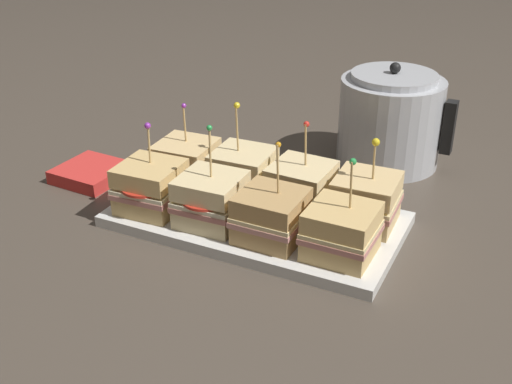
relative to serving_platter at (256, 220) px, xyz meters
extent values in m
plane|color=#4C4238|center=(0.00, 0.00, -0.01)|extent=(6.00, 6.00, 0.00)
cube|color=silver|center=(0.00, 0.00, 0.00)|extent=(0.45, 0.23, 0.01)
cube|color=silver|center=(0.00, 0.00, 0.01)|extent=(0.45, 0.23, 0.01)
cube|color=tan|center=(-0.16, -0.05, 0.02)|extent=(0.10, 0.10, 0.03)
cube|color=tan|center=(-0.16, -0.05, 0.04)|extent=(0.10, 0.10, 0.01)
cube|color=beige|center=(-0.16, -0.05, 0.05)|extent=(0.10, 0.10, 0.01)
cylinder|color=red|center=(-0.16, -0.07, 0.06)|extent=(0.07, 0.07, 0.00)
cube|color=#E0B771|center=(-0.16, -0.05, 0.07)|extent=(0.10, 0.10, 0.03)
cylinder|color=tan|center=(-0.16, -0.05, 0.11)|extent=(0.00, 0.01, 0.07)
sphere|color=purple|center=(-0.16, -0.05, 0.15)|extent=(0.01, 0.01, 0.01)
cube|color=beige|center=(-0.05, -0.05, 0.02)|extent=(0.09, 0.09, 0.03)
cube|color=#B26B60|center=(-0.05, -0.05, 0.04)|extent=(0.10, 0.10, 0.01)
cube|color=beige|center=(-0.05, -0.05, 0.05)|extent=(0.10, 0.10, 0.01)
cylinder|color=red|center=(-0.05, -0.07, 0.06)|extent=(0.07, 0.07, 0.00)
cube|color=beige|center=(-0.05, -0.05, 0.07)|extent=(0.09, 0.09, 0.03)
cylinder|color=tan|center=(-0.05, -0.05, 0.12)|extent=(0.00, 0.00, 0.09)
sphere|color=green|center=(-0.05, -0.05, 0.16)|extent=(0.01, 0.01, 0.01)
cube|color=tan|center=(0.05, -0.05, 0.02)|extent=(0.09, 0.09, 0.03)
cube|color=tan|center=(0.05, -0.05, 0.04)|extent=(0.10, 0.10, 0.01)
cube|color=beige|center=(0.05, -0.05, 0.05)|extent=(0.10, 0.10, 0.01)
cube|color=tan|center=(0.05, -0.05, 0.07)|extent=(0.09, 0.09, 0.03)
cylinder|color=tan|center=(0.06, -0.05, 0.12)|extent=(0.00, 0.01, 0.09)
sphere|color=orange|center=(0.06, -0.05, 0.16)|extent=(0.01, 0.01, 0.01)
cube|color=tan|center=(0.16, -0.05, 0.02)|extent=(0.09, 0.09, 0.03)
cube|color=tan|center=(0.16, -0.05, 0.04)|extent=(0.10, 0.10, 0.01)
cube|color=beige|center=(0.16, -0.05, 0.05)|extent=(0.10, 0.10, 0.01)
cube|color=#E0B771|center=(0.16, -0.05, 0.07)|extent=(0.09, 0.09, 0.03)
cylinder|color=tan|center=(0.16, -0.05, 0.11)|extent=(0.00, 0.01, 0.08)
sphere|color=green|center=(0.16, -0.05, 0.15)|extent=(0.01, 0.01, 0.01)
cube|color=#DBB77A|center=(-0.16, 0.05, 0.02)|extent=(0.10, 0.10, 0.03)
cube|color=tan|center=(-0.16, 0.05, 0.04)|extent=(0.10, 0.10, 0.01)
cube|color=beige|center=(-0.16, 0.05, 0.05)|extent=(0.10, 0.10, 0.01)
cube|color=#E8C281|center=(-0.16, 0.05, 0.07)|extent=(0.10, 0.10, 0.03)
cylinder|color=tan|center=(-0.16, 0.06, 0.11)|extent=(0.00, 0.01, 0.07)
sphere|color=purple|center=(-0.16, 0.06, 0.15)|extent=(0.01, 0.01, 0.01)
cube|color=beige|center=(-0.05, 0.06, 0.02)|extent=(0.10, 0.10, 0.03)
cube|color=tan|center=(-0.05, 0.06, 0.04)|extent=(0.10, 0.10, 0.01)
cube|color=beige|center=(-0.05, 0.06, 0.05)|extent=(0.10, 0.10, 0.01)
cylinder|color=red|center=(-0.05, 0.04, 0.06)|extent=(0.07, 0.07, 0.00)
cube|color=beige|center=(-0.05, 0.06, 0.07)|extent=(0.10, 0.10, 0.03)
cylinder|color=tan|center=(-0.06, 0.05, 0.12)|extent=(0.00, 0.01, 0.09)
sphere|color=yellow|center=(-0.06, 0.05, 0.16)|extent=(0.01, 0.01, 0.01)
cube|color=beige|center=(0.05, 0.05, 0.02)|extent=(0.10, 0.10, 0.03)
cube|color=#B26B60|center=(0.05, 0.05, 0.04)|extent=(0.10, 0.10, 0.01)
cube|color=beige|center=(0.05, 0.05, 0.05)|extent=(0.10, 0.10, 0.01)
cube|color=beige|center=(0.05, 0.05, 0.07)|extent=(0.10, 0.10, 0.03)
cylinder|color=tan|center=(0.06, 0.06, 0.11)|extent=(0.00, 0.01, 0.08)
sphere|color=red|center=(0.06, 0.06, 0.15)|extent=(0.01, 0.01, 0.01)
cube|color=#DBB77A|center=(0.16, 0.05, 0.02)|extent=(0.10, 0.10, 0.03)
cube|color=tan|center=(0.16, 0.05, 0.04)|extent=(0.10, 0.10, 0.01)
cube|color=beige|center=(0.16, 0.05, 0.05)|extent=(0.10, 0.10, 0.01)
cylinder|color=red|center=(0.16, 0.03, 0.06)|extent=(0.05, 0.05, 0.00)
cube|color=#E8C281|center=(0.16, 0.05, 0.07)|extent=(0.10, 0.10, 0.03)
cylinder|color=tan|center=(0.17, 0.05, 0.11)|extent=(0.00, 0.01, 0.07)
sphere|color=yellow|center=(0.17, 0.05, 0.15)|extent=(0.01, 0.01, 0.01)
cylinder|color=#B7BABF|center=(0.12, 0.32, 0.07)|extent=(0.19, 0.19, 0.16)
cylinder|color=#B7BABF|center=(0.12, 0.32, 0.16)|extent=(0.16, 0.16, 0.01)
sphere|color=black|center=(0.12, 0.32, 0.18)|extent=(0.02, 0.02, 0.02)
cube|color=black|center=(0.23, 0.32, 0.08)|extent=(0.02, 0.02, 0.10)
cube|color=red|center=(-0.34, 0.02, 0.00)|extent=(0.12, 0.12, 0.02)
camera|label=1|loc=(0.38, -0.79, 0.50)|focal=45.00mm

